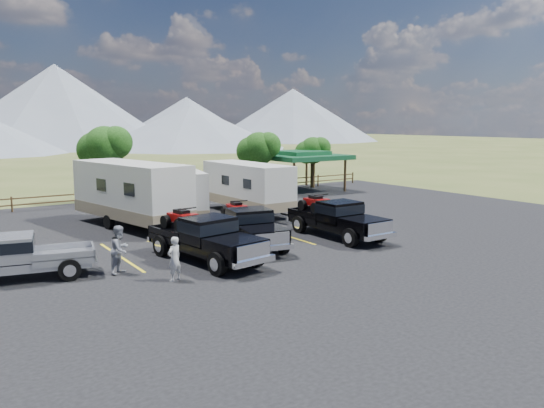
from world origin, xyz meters
TOP-DOWN VIEW (x-y plane):
  - ground at (0.00, 0.00)m, footprint 320.00×320.00m
  - asphalt_lot at (0.00, 3.00)m, footprint 44.00×34.00m
  - stall_lines at (0.00, 4.00)m, footprint 12.12×5.50m
  - tree_ne_a at (8.97, 17.01)m, footprint 3.11×2.92m
  - tree_ne_b at (14.98, 18.01)m, footprint 2.77×2.59m
  - tree_north at (-2.03, 19.02)m, footprint 3.46×3.24m
  - rail_fence at (2.00, 18.50)m, footprint 36.12×0.12m
  - pavilion at (13.00, 17.00)m, footprint 6.20×6.20m
  - rig_left at (-3.38, 1.56)m, footprint 2.81×6.18m
  - rig_center at (-0.61, 2.83)m, footprint 2.84×5.90m
  - rig_right at (3.88, 2.04)m, footprint 2.09×5.83m
  - trailer_left at (-3.43, 9.92)m, footprint 4.07×9.78m
  - trailer_center at (-0.65, 10.36)m, footprint 3.70×8.29m
  - trailer_right at (3.82, 10.17)m, footprint 2.42×8.67m
  - pickup_silver at (-9.97, 2.89)m, footprint 5.51×2.74m
  - person_a at (-5.48, -0.29)m, footprint 0.66×0.54m
  - person_b at (-6.74, 1.68)m, footprint 1.09×1.07m

SIDE VIEW (x-z plane):
  - ground at x=0.00m, z-range 0.00..0.00m
  - asphalt_lot at x=0.00m, z-range 0.00..0.04m
  - stall_lines at x=0.00m, z-range 0.04..0.05m
  - rail_fence at x=2.00m, z-range 0.11..1.11m
  - person_a at x=-5.48m, z-range 0.04..1.60m
  - pickup_silver at x=-9.97m, z-range 0.07..1.65m
  - person_b at x=-6.74m, z-range 0.04..1.82m
  - rig_center at x=-0.61m, z-range 0.01..1.90m
  - rig_right at x=3.88m, z-range 0.00..1.95m
  - rig_left at x=-3.38m, z-range 0.00..1.99m
  - trailer_center at x=-0.65m, z-range 0.11..2.99m
  - trailer_right at x=3.82m, z-range 0.11..3.12m
  - trailer_left at x=-3.43m, z-range 0.12..3.51m
  - pavilion at x=13.00m, z-range 1.18..4.40m
  - tree_ne_b at x=14.98m, z-range 0.99..5.26m
  - tree_ne_a at x=8.97m, z-range 1.10..5.86m
  - tree_north at x=-2.03m, z-range 1.21..6.46m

